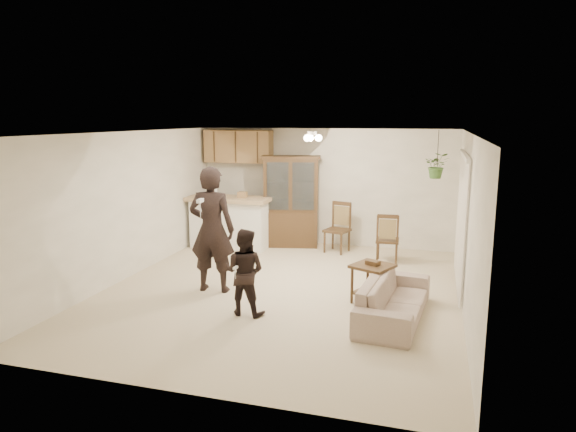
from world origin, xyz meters
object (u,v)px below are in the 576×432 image
(adult, at_px, (212,236))
(child, at_px, (244,268))
(sofa, at_px, (394,293))
(chair_hutch_left, at_px, (337,238))
(china_hutch, at_px, (291,202))
(chair_hutch_right, at_px, (387,248))
(chair_bar, at_px, (251,231))
(side_table, at_px, (372,283))

(adult, xyz_separation_m, child, (0.84, -0.79, -0.22))
(sofa, distance_m, child, 2.09)
(chair_hutch_left, bearing_deg, china_hutch, -176.95)
(child, xyz_separation_m, chair_hutch_right, (1.68, 3.22, -0.40))
(sofa, relative_size, chair_bar, 1.93)
(sofa, xyz_separation_m, china_hutch, (-2.47, 3.53, 0.59))
(side_table, height_order, chair_bar, chair_bar)
(chair_bar, bearing_deg, side_table, -35.12)
(china_hutch, relative_size, chair_hutch_left, 1.89)
(chair_hutch_right, bearing_deg, side_table, 86.66)
(chair_bar, xyz_separation_m, chair_hutch_left, (1.94, -0.20, 0.01))
(chair_bar, xyz_separation_m, chair_hutch_right, (3.00, -0.67, -0.00))
(adult, xyz_separation_m, chair_bar, (-0.49, 3.11, -0.63))
(sofa, xyz_separation_m, side_table, (-0.36, 0.53, -0.06))
(china_hutch, xyz_separation_m, chair_hutch_left, (1.05, -0.24, -0.67))
(china_hutch, relative_size, chair_bar, 1.99)
(sofa, bearing_deg, china_hutch, 40.40)
(side_table, bearing_deg, chair_bar, 135.32)
(sofa, bearing_deg, adult, 87.82)
(adult, distance_m, side_table, 2.58)
(child, bearing_deg, chair_hutch_left, -96.10)
(china_hutch, relative_size, side_table, 2.72)
(sofa, bearing_deg, child, 106.64)
(sofa, height_order, child, child)
(side_table, bearing_deg, chair_hutch_right, 89.80)
(sofa, height_order, chair_hutch_right, chair_hutch_right)
(sofa, bearing_deg, chair_hutch_left, 28.75)
(child, bearing_deg, side_table, -147.57)
(child, distance_m, chair_hutch_right, 3.65)
(adult, distance_m, chair_bar, 3.21)
(child, xyz_separation_m, china_hutch, (-0.44, 3.93, 0.28))
(side_table, bearing_deg, adult, -176.73)
(chair_bar, height_order, chair_hutch_left, chair_hutch_left)
(chair_hutch_right, bearing_deg, china_hutch, -21.79)
(adult, xyz_separation_m, side_table, (2.51, 0.14, -0.59))
(china_hutch, bearing_deg, side_table, -67.05)
(sofa, distance_m, china_hutch, 4.35)
(sofa, height_order, side_table, sofa)
(sofa, relative_size, china_hutch, 0.97)
(child, relative_size, chair_hutch_left, 1.32)
(sofa, relative_size, adult, 1.04)
(adult, bearing_deg, china_hutch, -102.17)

